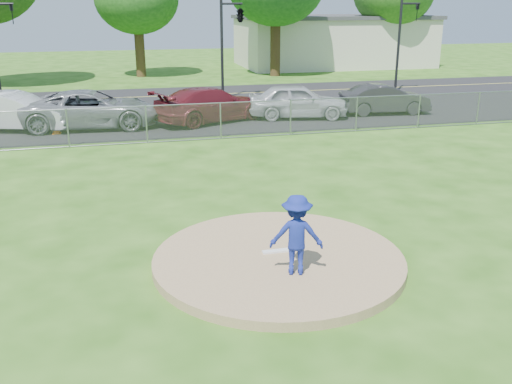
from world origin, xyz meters
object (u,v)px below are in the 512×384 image
parked_car_darkred (211,104)px  traffic_cone (56,126)px  parked_car_white (15,111)px  commercial_building (333,41)px  traffic_signal_center (238,17)px  pitcher (297,235)px  parked_car_gray (91,109)px  parked_car_charcoal (385,99)px  traffic_signal_right (403,37)px  parked_car_pearl (298,101)px

parked_car_darkred → traffic_cone: bearing=74.2°
parked_car_white → commercial_building: bearing=-29.3°
traffic_signal_center → pitcher: 23.45m
parked_car_gray → parked_car_charcoal: size_ratio=1.35×
traffic_signal_right → parked_car_pearl: 11.17m
parked_car_gray → parked_car_pearl: 9.67m
traffic_signal_right → parked_car_pearl: (-8.76, -6.46, -2.53)m
traffic_signal_center → parked_car_pearl: bearing=-76.9°
traffic_signal_right → traffic_cone: size_ratio=8.01×
traffic_cone → parked_car_gray: parked_car_gray is taller
traffic_signal_center → traffic_cone: 12.85m
traffic_signal_center → pitcher: (-3.86, -22.85, -3.59)m
parked_car_gray → parked_car_darkred: size_ratio=1.08×
parked_car_pearl → parked_car_darkred: bearing=100.3°
commercial_building → parked_car_charcoal: 23.28m
traffic_signal_right → parked_car_white: traffic_signal_right is taller
commercial_building → parked_car_gray: commercial_building is taller
traffic_signal_center → traffic_cone: (-9.65, -7.33, -4.25)m
parked_car_white → traffic_cone: bearing=-106.2°
parked_car_pearl → traffic_signal_center: bearing=25.0°
traffic_signal_right → parked_car_gray: 19.67m
traffic_signal_center → parked_car_charcoal: bearing=-46.6°
pitcher → parked_car_charcoal: size_ratio=0.37×
traffic_signal_right → parked_car_gray: size_ratio=0.93×
pitcher → parked_car_pearl: bearing=-91.9°
pitcher → parked_car_pearl: 17.25m
parked_car_darkred → parked_car_pearl: size_ratio=1.15×
pitcher → parked_car_pearl: (5.36, 16.40, -0.19)m
traffic_signal_right → parked_car_darkred: traffic_signal_right is taller
traffic_signal_center → parked_car_gray: traffic_signal_center is taller
parked_car_darkred → parked_car_white: bearing=64.9°
pitcher → parked_car_charcoal: pitcher is taller
parked_car_charcoal → traffic_signal_center: bearing=47.9°
traffic_cone → parked_car_gray: bearing=32.1°
traffic_signal_right → parked_car_charcoal: (-4.16, -6.46, -2.62)m
parked_car_pearl → traffic_signal_right: bearing=-41.7°
parked_car_darkred → parked_car_pearl: (4.25, -0.12, 0.01)m
traffic_signal_center → parked_car_white: size_ratio=1.11×
commercial_building → parked_car_darkred: 26.81m
parked_car_gray → parked_car_pearl: (9.67, -0.06, -0.01)m
traffic_signal_center → traffic_signal_right: bearing=0.0°
parked_car_darkred → parked_car_pearl: 4.25m
traffic_cone → parked_car_pearl: bearing=4.5°
parked_car_pearl → parked_car_charcoal: (4.60, -0.01, -0.09)m
traffic_signal_center → parked_car_pearl: 7.63m
traffic_cone → parked_car_darkred: (6.91, 1.00, 0.46)m
traffic_signal_right → parked_car_charcoal: traffic_signal_right is taller
pitcher → parked_car_darkred: size_ratio=0.30×
commercial_building → parked_car_gray: size_ratio=2.73×
pitcher → traffic_cone: pitcher is taller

